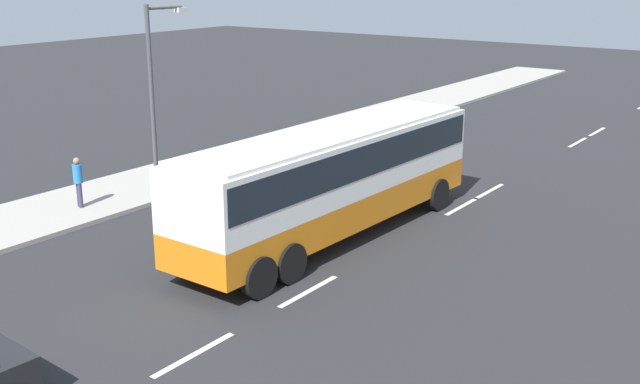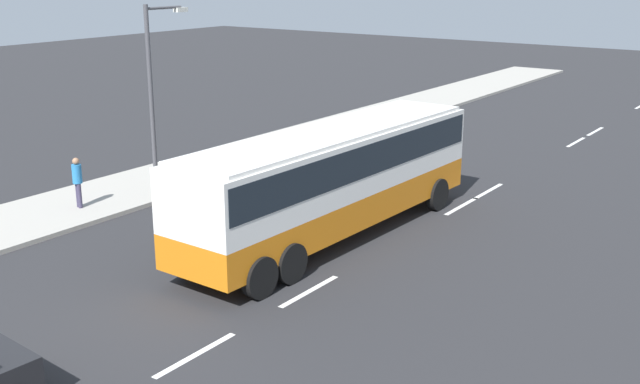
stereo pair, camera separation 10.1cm
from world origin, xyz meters
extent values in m
plane|color=#28282B|center=(0.00, 0.00, 0.00)|extent=(120.00, 120.00, 0.00)
cube|color=#A8A399|center=(0.00, 8.25, 0.07)|extent=(80.00, 4.00, 0.15)
cube|color=white|center=(-9.46, -2.50, 0.00)|extent=(2.40, 0.16, 0.01)
cube|color=white|center=(-5.33, -2.50, 0.00)|extent=(2.40, 0.16, 0.01)
cube|color=white|center=(3.59, -2.50, 0.00)|extent=(2.40, 0.16, 0.01)
cube|color=white|center=(5.84, -2.50, 0.00)|extent=(2.40, 0.16, 0.01)
cube|color=white|center=(15.92, -2.50, 0.00)|extent=(2.40, 0.16, 0.01)
cube|color=white|center=(18.93, -2.50, 0.00)|extent=(2.40, 0.16, 0.01)
cube|color=orange|center=(-1.59, -0.65, 1.03)|extent=(11.96, 2.84, 0.96)
cube|color=white|center=(-1.59, -0.65, 2.37)|extent=(11.96, 2.84, 1.73)
cube|color=black|center=(-1.59, -0.65, 2.61)|extent=(11.72, 2.86, 0.95)
cube|color=black|center=(4.30, -0.81, 2.46)|extent=(0.18, 2.32, 1.38)
cube|color=white|center=(-1.59, -0.65, 3.30)|extent=(11.48, 2.68, 0.12)
cylinder|color=black|center=(2.79, 0.44, 0.55)|extent=(1.11, 0.33, 1.10)
cylinder|color=black|center=(2.72, -1.98, 0.55)|extent=(1.11, 0.33, 1.10)
cylinder|color=black|center=(-5.10, 0.65, 0.55)|extent=(1.11, 0.33, 1.10)
cylinder|color=black|center=(-5.17, -1.76, 0.55)|extent=(1.11, 0.33, 1.10)
cylinder|color=black|center=(-6.30, 0.69, 0.55)|extent=(1.11, 0.33, 1.10)
cylinder|color=black|center=(-6.37, -1.73, 0.55)|extent=(1.11, 0.33, 1.10)
cylinder|color=#38334C|center=(-4.45, 7.84, 0.58)|extent=(0.14, 0.14, 0.85)
cylinder|color=#38334C|center=(-4.50, 7.69, 0.58)|extent=(0.14, 0.14, 0.85)
cylinder|color=#2672B2|center=(-4.47, 7.76, 1.32)|extent=(0.32, 0.32, 0.64)
sphere|color=#9E7051|center=(-4.47, 7.76, 1.76)|extent=(0.23, 0.23, 0.23)
cylinder|color=#47474C|center=(-1.80, 6.88, 3.45)|extent=(0.16, 0.16, 6.61)
cylinder|color=#47474C|center=(-0.99, 6.88, 6.61)|extent=(1.62, 0.10, 0.10)
cube|color=silver|center=(-0.18, 6.88, 6.51)|extent=(0.50, 0.24, 0.16)
camera|label=1|loc=(-19.96, -13.40, 8.03)|focal=43.36mm
camera|label=2|loc=(-20.02, -13.31, 8.03)|focal=43.36mm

